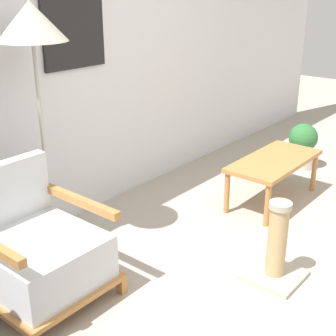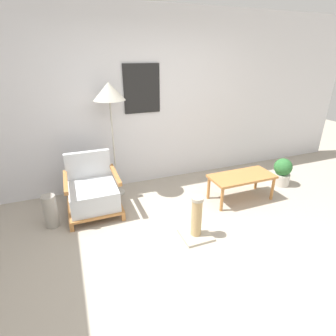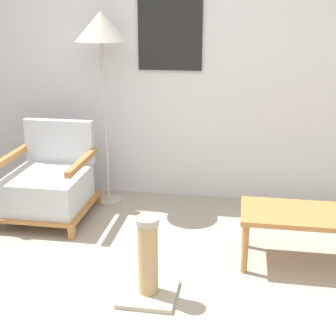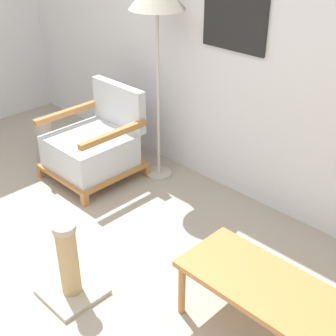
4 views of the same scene
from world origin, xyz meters
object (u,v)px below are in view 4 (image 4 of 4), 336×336
object	(u,v)px
floor_lamp	(157,0)
armchair	(94,146)
vase	(45,140)
coffee_table	(266,290)
scratching_post	(70,269)

from	to	relation	value
floor_lamp	armchair	bearing A→B (deg)	-134.89
armchair	vase	world-z (taller)	armchair
armchair	coffee_table	size ratio (longest dim) A/B	0.82
floor_lamp	coffee_table	world-z (taller)	floor_lamp
floor_lamp	coffee_table	distance (m)	2.23
armchair	coffee_table	xyz separation A→B (m)	(2.10, -0.46, 0.05)
floor_lamp	scratching_post	size ratio (longest dim) A/B	3.15
armchair	floor_lamp	size ratio (longest dim) A/B	0.46
floor_lamp	coffee_table	size ratio (longest dim) A/B	1.76
armchair	coffee_table	distance (m)	2.15
armchair	scratching_post	distance (m)	1.48
floor_lamp	scratching_post	world-z (taller)	floor_lamp
floor_lamp	coffee_table	xyz separation A→B (m)	(1.70, -0.86, -1.17)
floor_lamp	vase	bearing A→B (deg)	-149.37
scratching_post	coffee_table	bearing A→B (deg)	28.63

